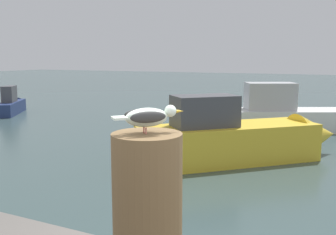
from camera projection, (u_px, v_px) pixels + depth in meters
name	position (u px, v px, depth m)	size (l,w,h in m)	color
mooring_post	(148.00, 222.00, 2.13)	(0.38, 0.38, 0.98)	brown
seagull	(148.00, 116.00, 2.04)	(0.30, 0.32, 0.14)	#C66A60
boat_white	(309.00, 116.00, 13.75)	(6.08, 3.95, 1.90)	silver
boat_yellow	(245.00, 138.00, 9.75)	(4.71, 4.66, 1.76)	yellow
boat_navy	(12.00, 104.00, 18.01)	(2.28, 3.03, 1.29)	navy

